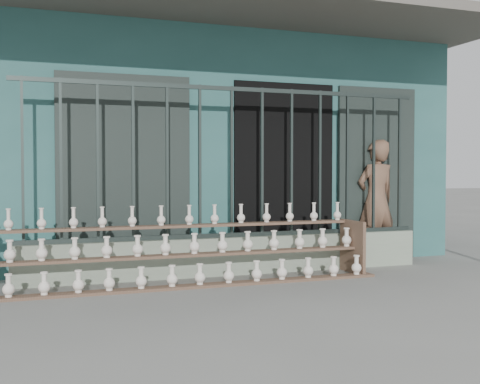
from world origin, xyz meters
name	(u,v)px	position (x,y,z in m)	size (l,w,h in m)	color
ground	(274,295)	(0.00, 0.00, 0.00)	(60.00, 60.00, 0.00)	slate
workshop_building	(175,148)	(0.00, 4.23, 1.62)	(7.40, 6.60, 3.21)	#2C5D5A
parapet_wall	(232,256)	(0.00, 1.30, 0.23)	(5.00, 0.20, 0.45)	gray
security_fence	(232,162)	(0.00, 1.30, 1.35)	(5.00, 0.04, 1.80)	#283330
shelf_rack	(181,251)	(-0.73, 0.88, 0.36)	(4.50, 0.68, 0.85)	brown
elderly_woman	(376,200)	(2.25, 1.69, 0.84)	(0.61, 0.40, 1.67)	brown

